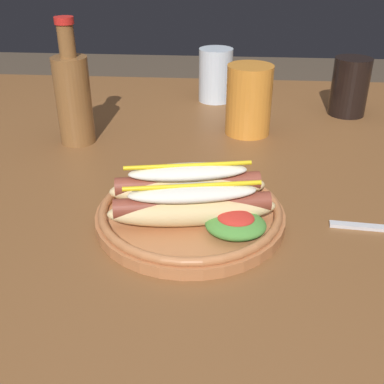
{
  "coord_description": "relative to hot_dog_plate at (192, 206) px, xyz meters",
  "views": [
    {
      "loc": [
        -0.01,
        -0.76,
        1.1
      ],
      "look_at": [
        -0.05,
        -0.17,
        0.77
      ],
      "focal_mm": 44.69,
      "sensor_mm": 36.0,
      "label": 1
    }
  ],
  "objects": [
    {
      "name": "fork",
      "position": [
        0.26,
        0.0,
        -0.02
      ],
      "size": [
        0.12,
        0.03,
        0.0
      ],
      "rotation": [
        0.0,
        0.0,
        -0.09
      ],
      "color": "silver",
      "rests_on": "dining_table"
    },
    {
      "name": "dining_table",
      "position": [
        0.05,
        0.2,
        -0.11
      ],
      "size": [
        1.41,
        1.05,
        0.74
      ],
      "color": "brown",
      "rests_on": "ground_plane"
    },
    {
      "name": "extra_cup",
      "position": [
        0.08,
        0.34,
        0.04
      ],
      "size": [
        0.09,
        0.09,
        0.13
      ],
      "primitive_type": "cylinder",
      "color": "orange",
      "rests_on": "dining_table"
    },
    {
      "name": "soda_cup",
      "position": [
        0.3,
        0.47,
        0.03
      ],
      "size": [
        0.08,
        0.08,
        0.12
      ],
      "primitive_type": "cylinder",
      "color": "black",
      "rests_on": "dining_table"
    },
    {
      "name": "glass_bottle",
      "position": [
        -0.24,
        0.27,
        0.06
      ],
      "size": [
        0.06,
        0.06,
        0.23
      ],
      "color": "brown",
      "rests_on": "dining_table"
    },
    {
      "name": "hot_dog_plate",
      "position": [
        0.0,
        0.0,
        0.0
      ],
      "size": [
        0.26,
        0.26,
        0.08
      ],
      "color": "#B77042",
      "rests_on": "dining_table"
    },
    {
      "name": "water_cup",
      "position": [
        0.01,
        0.54,
        0.03
      ],
      "size": [
        0.08,
        0.08,
        0.12
      ],
      "primitive_type": "cylinder",
      "color": "silver",
      "rests_on": "dining_table"
    }
  ]
}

